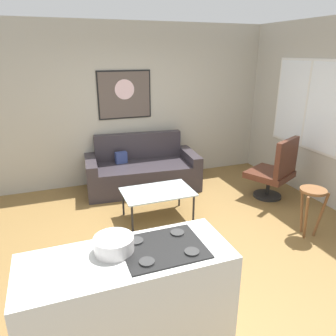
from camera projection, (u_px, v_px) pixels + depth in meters
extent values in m
cube|color=brown|center=(180.00, 245.00, 4.12)|extent=(6.40, 6.40, 0.04)
cube|color=#AFA99A|center=(130.00, 105.00, 5.78)|extent=(6.40, 0.05, 2.80)
cube|color=#302B30|center=(143.00, 176.00, 5.71)|extent=(1.64, 1.03, 0.46)
cube|color=#302B30|center=(138.00, 146.00, 5.88)|extent=(1.58, 0.30, 0.47)
cube|color=#302B30|center=(92.00, 177.00, 5.46)|extent=(0.26, 0.90, 0.61)
cube|color=#302B30|center=(190.00, 168.00, 5.90)|extent=(0.26, 0.90, 0.61)
cube|color=navy|center=(121.00, 158.00, 5.66)|extent=(0.21, 0.12, 0.20)
cube|color=silver|center=(158.00, 192.00, 4.61)|extent=(1.00, 0.64, 0.02)
cylinder|color=#232326|center=(132.00, 219.00, 4.30)|extent=(0.03, 0.03, 0.41)
cylinder|color=#232326|center=(194.00, 208.00, 4.59)|extent=(0.03, 0.03, 0.41)
cylinder|color=#232326|center=(123.00, 202.00, 4.77)|extent=(0.03, 0.03, 0.41)
cylinder|color=#232326|center=(179.00, 194.00, 5.06)|extent=(0.03, 0.03, 0.41)
cylinder|color=black|center=(267.00, 195.00, 5.44)|extent=(0.46, 0.46, 0.04)
cylinder|color=black|center=(268.00, 184.00, 5.37)|extent=(0.06, 0.06, 0.37)
cube|color=#4E271B|center=(269.00, 174.00, 5.31)|extent=(0.86, 0.85, 0.10)
cube|color=#4E271B|center=(286.00, 158.00, 5.04)|extent=(0.62, 0.36, 0.58)
cylinder|color=brown|center=(313.00, 190.00, 4.08)|extent=(0.33, 0.33, 0.03)
cylinder|color=brown|center=(302.00, 209.00, 4.32)|extent=(0.04, 0.13, 0.63)
cylinder|color=brown|center=(306.00, 218.00, 4.09)|extent=(0.13, 0.10, 0.63)
cylinder|color=brown|center=(321.00, 215.00, 4.17)|extent=(0.13, 0.10, 0.63)
cube|color=silver|center=(129.00, 307.00, 2.47)|extent=(1.55, 0.61, 0.92)
cube|color=black|center=(163.00, 247.00, 2.40)|extent=(0.60, 0.49, 0.01)
cylinder|color=#2D2D2D|center=(147.00, 262.00, 2.22)|extent=(0.11, 0.11, 0.01)
cylinder|color=#2D2D2D|center=(192.00, 252.00, 2.33)|extent=(0.11, 0.11, 0.01)
cylinder|color=#2D2D2D|center=(136.00, 241.00, 2.47)|extent=(0.11, 0.11, 0.01)
cylinder|color=#2D2D2D|center=(177.00, 233.00, 2.58)|extent=(0.11, 0.11, 0.01)
cylinder|color=silver|center=(114.00, 251.00, 2.36)|extent=(0.16, 0.16, 0.01)
cylinder|color=silver|center=(114.00, 244.00, 2.35)|extent=(0.29, 0.29, 0.12)
cube|color=black|center=(125.00, 95.00, 5.64)|extent=(0.95, 0.01, 0.83)
cube|color=brown|center=(125.00, 95.00, 5.64)|extent=(0.90, 0.02, 0.78)
cylinder|color=beige|center=(125.00, 89.00, 5.59)|extent=(0.34, 0.01, 0.34)
cube|color=silver|center=(307.00, 105.00, 5.25)|extent=(0.02, 1.50, 1.43)
cube|color=white|center=(307.00, 105.00, 5.25)|extent=(0.01, 1.42, 1.35)
cube|color=silver|center=(307.00, 105.00, 5.25)|extent=(0.01, 0.04, 1.35)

